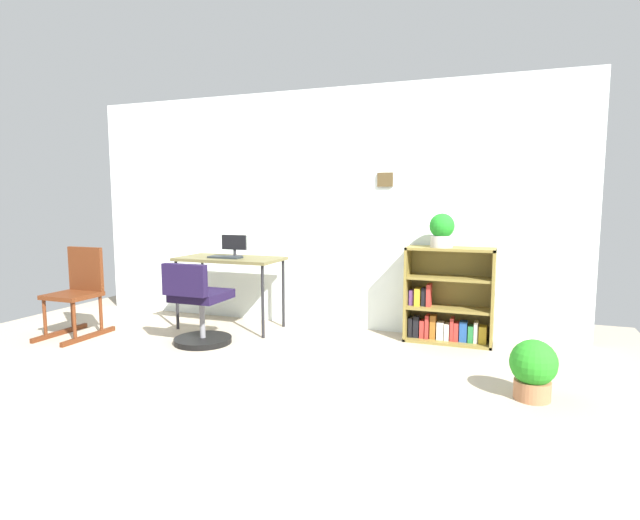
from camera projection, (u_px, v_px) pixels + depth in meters
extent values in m
plane|color=tan|center=(199.00, 397.00, 3.35)|extent=(6.24, 6.24, 0.00)
cube|color=white|center=(316.00, 210.00, 5.21)|extent=(5.20, 0.10, 2.40)
cube|color=#4A3A20|center=(385.00, 180.00, 4.86)|extent=(0.15, 0.02, 0.13)
cube|color=brown|center=(230.00, 259.00, 5.08)|extent=(1.04, 0.54, 0.03)
cylinder|color=black|center=(177.00, 295.00, 5.08)|extent=(0.03, 0.03, 0.69)
cylinder|color=black|center=(263.00, 302.00, 4.74)|extent=(0.03, 0.03, 0.69)
cylinder|color=black|center=(203.00, 288.00, 5.51)|extent=(0.03, 0.03, 0.69)
cylinder|color=black|center=(283.00, 293.00, 5.17)|extent=(0.03, 0.03, 0.69)
cylinder|color=#262628|center=(235.00, 256.00, 5.14)|extent=(0.15, 0.15, 0.01)
cylinder|color=#262628|center=(235.00, 253.00, 5.14)|extent=(0.03, 0.03, 0.06)
cube|color=black|center=(234.00, 242.00, 5.12)|extent=(0.27, 0.02, 0.15)
cube|color=#202629|center=(225.00, 257.00, 5.02)|extent=(0.34, 0.13, 0.02)
cylinder|color=black|center=(203.00, 340.00, 4.62)|extent=(0.52, 0.52, 0.05)
cylinder|color=slate|center=(202.00, 319.00, 4.60)|extent=(0.05, 0.05, 0.35)
cube|color=black|center=(202.00, 295.00, 4.57)|extent=(0.44, 0.44, 0.08)
cube|color=black|center=(184.00, 280.00, 4.32)|extent=(0.42, 0.07, 0.28)
cube|color=#532611|center=(60.00, 333.00, 4.89)|extent=(0.04, 0.64, 0.04)
cube|color=#532611|center=(89.00, 336.00, 4.77)|extent=(0.04, 0.64, 0.04)
cylinder|color=#532611|center=(45.00, 317.00, 4.72)|extent=(0.03, 0.03, 0.34)
cylinder|color=#532611|center=(74.00, 320.00, 4.59)|extent=(0.03, 0.03, 0.34)
cylinder|color=#532611|center=(72.00, 310.00, 5.02)|extent=(0.03, 0.03, 0.34)
cylinder|color=#532611|center=(101.00, 313.00, 4.89)|extent=(0.03, 0.03, 0.34)
cube|color=#532611|center=(72.00, 295.00, 4.78)|extent=(0.42, 0.40, 0.04)
cube|color=#532611|center=(86.00, 269.00, 4.92)|extent=(0.40, 0.04, 0.42)
cube|color=olive|center=(408.00, 293.00, 4.73)|extent=(0.02, 0.30, 0.87)
cube|color=olive|center=(493.00, 298.00, 4.47)|extent=(0.02, 0.30, 0.87)
cube|color=olive|center=(451.00, 249.00, 4.55)|extent=(0.78, 0.30, 0.02)
cube|color=olive|center=(448.00, 341.00, 4.65)|extent=(0.78, 0.30, 0.02)
cube|color=olive|center=(451.00, 293.00, 4.73)|extent=(0.78, 0.02, 0.87)
cube|color=olive|center=(449.00, 308.00, 4.62)|extent=(0.73, 0.28, 0.02)
cube|color=olive|center=(450.00, 278.00, 4.58)|extent=(0.73, 0.28, 0.02)
cube|color=black|center=(411.00, 327.00, 4.75)|extent=(0.04, 0.11, 0.18)
cube|color=black|center=(416.00, 326.00, 4.73)|extent=(0.05, 0.10, 0.20)
cube|color=#B22D28|center=(423.00, 329.00, 4.71)|extent=(0.04, 0.11, 0.17)
cube|color=#B22D28|center=(427.00, 326.00, 4.69)|extent=(0.03, 0.12, 0.22)
cube|color=#99591E|center=(433.00, 327.00, 4.67)|extent=(0.05, 0.09, 0.22)
cube|color=beige|center=(441.00, 330.00, 4.65)|extent=(0.06, 0.11, 0.16)
cube|color=beige|center=(447.00, 331.00, 4.63)|extent=(0.04, 0.12, 0.15)
cube|color=#B22D28|center=(452.00, 329.00, 4.62)|extent=(0.03, 0.12, 0.21)
cube|color=#B22D28|center=(456.00, 331.00, 4.60)|extent=(0.04, 0.12, 0.17)
cube|color=#1E478C|center=(463.00, 331.00, 4.58)|extent=(0.07, 0.10, 0.18)
cube|color=#237238|center=(471.00, 334.00, 4.56)|extent=(0.05, 0.11, 0.15)
cube|color=beige|center=(476.00, 332.00, 4.54)|extent=(0.03, 0.11, 0.19)
cube|color=#B79323|center=(483.00, 334.00, 4.53)|extent=(0.07, 0.11, 0.16)
cube|color=#593372|center=(412.00, 297.00, 4.71)|extent=(0.04, 0.09, 0.14)
cube|color=#B79323|center=(418.00, 297.00, 4.69)|extent=(0.05, 0.13, 0.16)
cube|color=black|center=(424.00, 297.00, 4.67)|extent=(0.04, 0.10, 0.17)
cube|color=#B22D28|center=(429.00, 295.00, 4.66)|extent=(0.04, 0.12, 0.21)
cylinder|color=#B7B2A8|center=(442.00, 242.00, 4.55)|extent=(0.20, 0.20, 0.11)
sphere|color=#1D8220|center=(442.00, 226.00, 4.54)|extent=(0.22, 0.22, 0.22)
cylinder|color=#9E6642|center=(532.00, 390.00, 3.31)|extent=(0.23, 0.23, 0.13)
sphere|color=#25891F|center=(534.00, 363.00, 3.29)|extent=(0.30, 0.30, 0.30)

